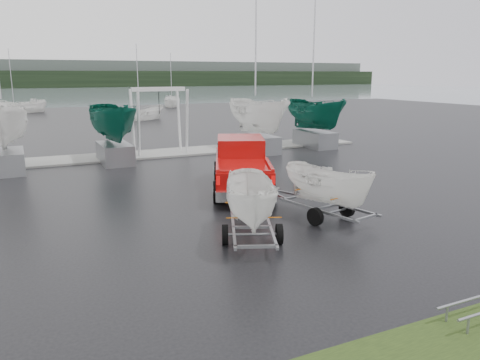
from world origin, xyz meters
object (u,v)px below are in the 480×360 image
(trailer_parked, at_px, (330,153))
(boat_hoist, at_px, (159,111))
(trailer_hitched, at_px, (252,162))
(pickup_truck, at_px, (241,163))

(trailer_parked, relative_size, boat_hoist, 1.03)
(trailer_hitched, bearing_deg, pickup_truck, 90.00)
(trailer_parked, bearing_deg, trailer_hitched, -178.27)
(trailer_parked, bearing_deg, pickup_truck, 85.10)
(trailer_hitched, relative_size, boat_hoist, 1.08)
(trailer_hitched, xyz_separation_m, trailer_parked, (3.33, 0.83, -0.12))
(boat_hoist, bearing_deg, trailer_parked, -84.82)
(pickup_truck, distance_m, trailer_parked, 5.57)
(pickup_truck, height_order, trailer_hitched, trailer_hitched)
(pickup_truck, relative_size, trailer_hitched, 1.52)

